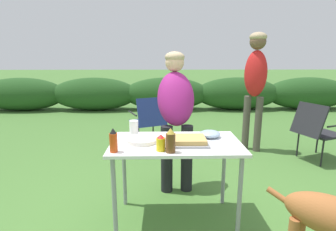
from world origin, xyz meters
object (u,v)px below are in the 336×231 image
Objects in this scene: mustard_bottle at (161,143)px; paper_cup_stack at (134,128)px; plate_stack at (142,140)px; mixing_bowl at (210,134)px; folding_table at (176,151)px; beer_bottle at (171,141)px; food_tray at (187,141)px; standing_person_in_red_jacket at (255,77)px; camp_chair_near_hedge at (148,119)px; camp_chair_green_behind_table at (316,129)px; standing_person_with_beanie at (176,107)px; hot_sauce_bottle at (113,141)px.

paper_cup_stack is at bearing 121.94° from mustard_bottle.
mixing_bowl is at bearing 12.04° from plate_stack.
beer_bottle is at bearing -102.26° from folding_table.
food_tray is (0.09, -0.05, 0.10)m from folding_table.
standing_person_in_red_jacket is at bearing 57.21° from food_tray.
camp_chair_near_hedge is (-0.06, 2.01, -0.29)m from plate_stack.
camp_chair_green_behind_table is at bearing 37.52° from beer_bottle.
folding_table is 0.73× the size of standing_person_with_beanie.
mustard_bottle is (-0.21, -0.16, 0.04)m from food_tray.
mustard_bottle reaches higher than folding_table.
beer_bottle reaches higher than plate_stack.
mustard_bottle is at bearing -52.75° from plate_stack.
standing_person_with_beanie is 0.83× the size of standing_person_in_red_jacket.
camp_chair_green_behind_table is (2.17, 1.57, -0.33)m from mustard_bottle.
standing_person_in_red_jacket reaches higher than standing_person_with_beanie.
camp_chair_green_behind_table is 2.47m from camp_chair_near_hedge.
food_tray is at bearing -27.30° from paper_cup_stack.
plate_stack is at bearing 49.41° from hot_sauce_bottle.
hot_sauce_bottle is 0.43m from beer_bottle.
camp_chair_near_hedge is at bearing 100.82° from standing_person_with_beanie.
camp_chair_green_behind_table is at bearing -38.23° from camp_chair_near_hedge.
mixing_bowl is 0.99× the size of hot_sauce_bottle.
camp_chair_green_behind_table is 1.00× the size of camp_chair_near_hedge.
standing_person_in_red_jacket is at bearing 44.43° from paper_cup_stack.
standing_person_with_beanie is 1.74m from standing_person_in_red_jacket.
camp_chair_near_hedge is at bearing 89.00° from paper_cup_stack.
folding_table is 0.45m from paper_cup_stack.
folding_table is 0.30m from plate_stack.
hot_sauce_bottle is at bearing -162.58° from food_tray.
standing_person_with_beanie is (0.09, 0.89, 0.09)m from beer_bottle.
mixing_bowl is 0.53m from beer_bottle.
standing_person_in_red_jacket is 2.17× the size of camp_chair_near_hedge.
hot_sauce_bottle reaches higher than folding_table.
mixing_bowl is 0.22× the size of camp_chair_green_behind_table.
plate_stack is 0.31× the size of camp_chair_near_hedge.
camp_chair_near_hedge is at bearing 86.38° from hot_sauce_bottle.
paper_cup_stack is at bearing -84.54° from camp_chair_green_behind_table.
camp_chair_near_hedge is at bearing 91.58° from plate_stack.
camp_chair_near_hedge is at bearing 97.31° from beer_bottle.
plate_stack is 0.62m from mixing_bowl.
plate_stack is (-0.37, 0.05, -0.01)m from food_tray.
hot_sauce_bottle is 0.10× the size of standing_person_in_red_jacket.
mustard_bottle reaches higher than camp_chair_green_behind_table.
folding_table is 0.61× the size of standing_person_in_red_jacket.
paper_cup_stack reaches higher than mixing_bowl.
mustard_bottle is at bearing -107.53° from camp_chair_near_hedge.
hot_sauce_bottle reaches higher than food_tray.
food_tray reaches higher than plate_stack.
standing_person_in_red_jacket reaches higher than mustard_bottle.
standing_person_in_red_jacket reaches higher than food_tray.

